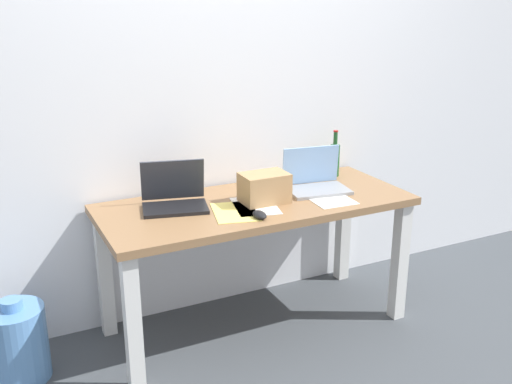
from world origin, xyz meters
TOP-DOWN VIEW (x-y plane):
  - ground_plane at (0.00, 0.00)m, footprint 8.00×8.00m
  - back_wall at (0.00, 0.40)m, footprint 5.20×0.08m
  - desk at (0.00, 0.00)m, footprint 1.63×0.67m
  - laptop_left at (-0.41, 0.10)m, footprint 0.37×0.31m
  - laptop_right at (0.38, 0.02)m, footprint 0.36×0.28m
  - beer_bottle at (0.62, 0.21)m, footprint 0.06×0.06m
  - computer_mouse at (-0.09, -0.23)m, footprint 0.07×0.10m
  - cardboard_box at (0.03, -0.03)m, footprint 0.24×0.17m
  - paper_yellow_folder at (-0.17, -0.10)m, footprint 0.28×0.34m
  - paper_sheet_center at (-0.04, -0.07)m, footprint 0.27×0.34m
  - paper_sheet_front_right at (0.36, -0.13)m, footprint 0.23×0.31m
  - water_cooler_jug at (-1.23, 0.06)m, footprint 0.28×0.28m

SIDE VIEW (x-z plane):
  - ground_plane at x=0.00m, z-range 0.00..0.00m
  - water_cooler_jug at x=-1.23m, z-range -0.02..0.40m
  - desk at x=0.00m, z-range 0.26..0.99m
  - paper_yellow_folder at x=-0.17m, z-range 0.73..0.73m
  - paper_sheet_center at x=-0.04m, z-range 0.73..0.73m
  - paper_sheet_front_right at x=0.36m, z-range 0.73..0.73m
  - computer_mouse at x=-0.09m, z-range 0.73..0.76m
  - laptop_right at x=0.38m, z-range 0.66..0.89m
  - laptop_left at x=-0.41m, z-range 0.66..0.90m
  - cardboard_box at x=0.03m, z-range 0.73..0.88m
  - beer_bottle at x=0.62m, z-range 0.69..0.97m
  - back_wall at x=0.00m, z-range 0.00..2.60m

